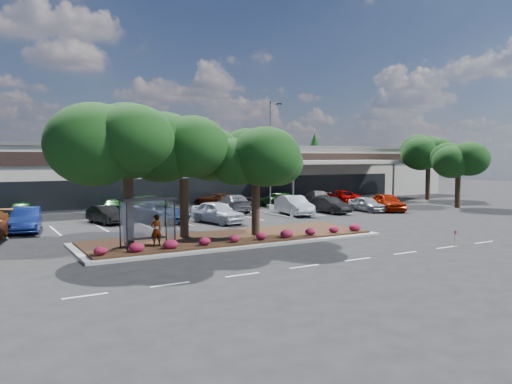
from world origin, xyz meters
TOP-DOWN VIEW (x-y plane):
  - ground at (0.00, 0.00)m, footprint 160.00×160.00m
  - retail_store at (0.06, 33.91)m, footprint 80.40×25.20m
  - landscape_island at (-2.00, 4.00)m, footprint 18.00×6.00m
  - lane_markings at (-0.14, 10.42)m, footprint 33.12×20.06m
  - shrub_row at (-2.00, 1.90)m, footprint 17.00×0.80m
  - bus_shelter at (-7.50, 2.95)m, footprint 2.75×1.55m
  - island_tree_west at (-8.00, 4.50)m, footprint 7.20×7.20m
  - island_tree_mid at (-4.50, 5.20)m, footprint 6.60×6.60m
  - island_tree_east at (-0.50, 3.70)m, footprint 5.80×5.80m
  - tree_east_near at (26.00, 10.00)m, footprint 5.60×5.60m
  - tree_east_far at (31.00, 18.00)m, footprint 6.40×6.40m
  - conifer_north_east at (34.00, 44.00)m, footprint 3.96×3.96m
  - person_waiting at (-6.97, 3.01)m, footprint 0.64×0.44m
  - light_pole at (9.57, 18.14)m, footprint 1.43×0.50m
  - survey_stake at (7.60, -4.19)m, footprint 0.07×0.14m
  - car_1 at (-12.23, 13.94)m, footprint 2.52×5.13m
  - car_2 at (-6.64, 15.46)m, footprint 2.26×4.24m
  - car_3 at (-2.99, 14.18)m, footprint 4.12×6.25m
  - car_4 at (0.67, 11.46)m, footprint 3.01×5.15m
  - car_5 at (8.66, 12.96)m, footprint 2.60×5.21m
  - car_6 at (12.15, 12.47)m, footprint 1.63×4.33m
  - car_7 at (15.93, 11.88)m, footprint 1.79×4.07m
  - car_8 at (17.93, 11.28)m, footprint 3.40×5.11m
  - car_9 at (-11.91, 20.23)m, footprint 2.53×4.79m
  - car_10 at (-4.88, 20.16)m, footprint 3.21×5.22m
  - car_11 at (-2.70, 21.84)m, footprint 2.12×4.46m
  - car_12 at (-1.95, 19.51)m, footprint 3.80×6.30m
  - car_13 at (5.35, 17.88)m, footprint 3.17×5.67m
  - car_14 at (5.73, 22.15)m, footprint 3.62×5.47m
  - car_15 at (11.11, 19.42)m, footprint 3.11×4.84m
  - car_16 at (16.83, 20.62)m, footprint 3.47×5.16m
  - car_17 at (17.92, 18.29)m, footprint 2.98×5.63m

SIDE VIEW (x-z plane):
  - ground at x=0.00m, z-range 0.00..0.00m
  - lane_markings at x=-0.14m, z-range 0.00..0.01m
  - landscape_island at x=-2.00m, z-range -0.01..0.25m
  - shrub_row at x=-2.00m, z-range 0.26..0.76m
  - survey_stake at x=7.60m, z-range 0.14..1.05m
  - car_2 at x=-6.64m, z-range 0.00..1.33m
  - car_7 at x=15.93m, z-range 0.00..1.36m
  - car_16 at x=16.83m, z-range 0.00..1.39m
  - car_14 at x=5.73m, z-range 0.00..1.40m
  - car_10 at x=-4.88m, z-range 0.00..1.41m
  - car_6 at x=12.15m, z-range 0.00..1.41m
  - car_11 at x=-2.70m, z-range 0.00..1.41m
  - car_17 at x=17.92m, z-range 0.00..1.51m
  - car_15 at x=11.11m, z-range 0.00..1.53m
  - car_13 at x=5.35m, z-range 0.00..1.55m
  - car_9 at x=-11.91m, z-range 0.00..1.55m
  - car_3 at x=-2.99m, z-range 0.00..1.60m
  - car_8 at x=17.93m, z-range 0.00..1.62m
  - car_1 at x=-12.23m, z-range 0.00..1.62m
  - car_12 at x=-1.95m, z-range 0.00..1.64m
  - car_5 at x=8.66m, z-range 0.00..1.64m
  - car_4 at x=0.67m, z-range 0.00..1.65m
  - person_waiting at x=-6.97m, z-range 0.26..1.93m
  - bus_shelter at x=-7.50m, z-range 1.01..3.60m
  - retail_store at x=0.06m, z-range 0.03..6.28m
  - tree_east_near at x=26.00m, z-range 0.00..6.51m
  - island_tree_east at x=-0.50m, z-range 0.26..6.76m
  - tree_east_far at x=31.00m, z-range 0.00..7.62m
  - island_tree_mid at x=-4.50m, z-range 0.26..7.58m
  - island_tree_west at x=-8.00m, z-range 0.26..8.15m
  - conifer_north_east at x=34.00m, z-range 0.00..9.00m
  - light_pole at x=9.57m, z-range -0.57..9.66m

